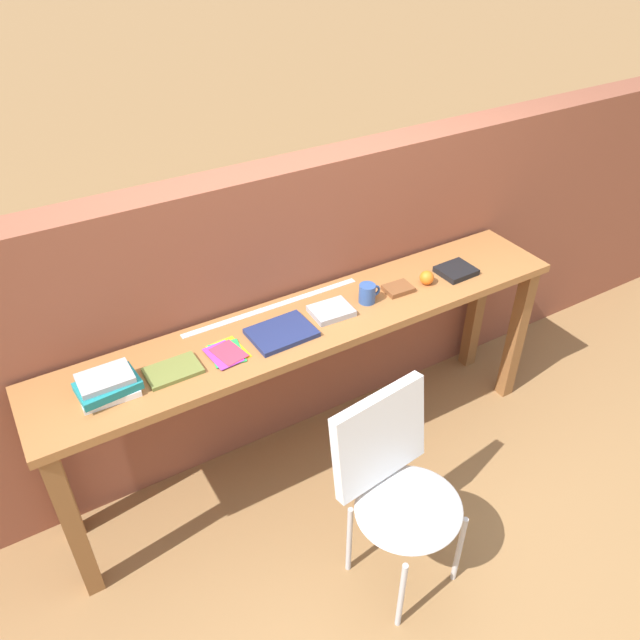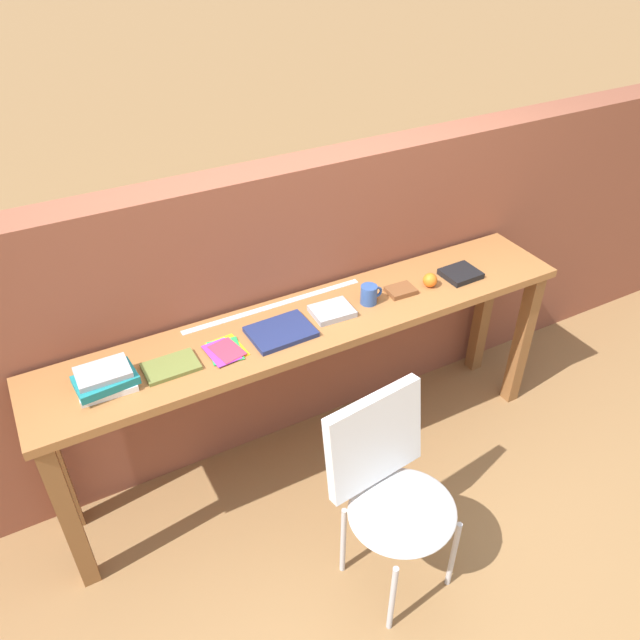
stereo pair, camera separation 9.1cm
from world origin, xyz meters
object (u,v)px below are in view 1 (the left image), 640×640
at_px(magazine_cycling, 173,371).
at_px(book_open_centre, 282,333).
at_px(leather_journal_brown, 398,289).
at_px(pamphlet_pile_colourful, 227,353).
at_px(sports_ball_small, 427,278).
at_px(mug, 368,293).
at_px(book_repair_rightmost, 456,271).
at_px(chair_white_moulded, 398,484).
at_px(book_stack_leftmost, 107,386).

bearing_deg(magazine_cycling, book_open_centre, -1.19).
bearing_deg(leather_journal_brown, pamphlet_pile_colourful, -176.22).
distance_m(magazine_cycling, sports_ball_small, 1.27).
distance_m(pamphlet_pile_colourful, book_open_centre, 0.25).
distance_m(mug, sports_ball_small, 0.33).
bearing_deg(sports_ball_small, pamphlet_pile_colourful, 179.93).
height_order(book_open_centre, book_repair_rightmost, book_repair_rightmost).
xyz_separation_m(chair_white_moulded, magazine_cycling, (-0.63, 0.69, 0.36)).
relative_size(book_stack_leftmost, book_open_centre, 0.88).
xyz_separation_m(book_stack_leftmost, book_repair_rightmost, (1.70, -0.01, -0.03)).
distance_m(pamphlet_pile_colourful, mug, 0.71).
xyz_separation_m(pamphlet_pile_colourful, book_repair_rightmost, (1.22, -0.00, 0.01)).
height_order(leather_journal_brown, sports_ball_small, sports_ball_small).
bearing_deg(mug, book_repair_rightmost, -2.30).
relative_size(pamphlet_pile_colourful, book_open_centre, 0.71).
relative_size(book_stack_leftmost, mug, 2.15).
relative_size(book_open_centre, mug, 2.44).
relative_size(book_stack_leftmost, book_repair_rightmost, 1.37).
distance_m(mug, leather_journal_brown, 0.18).
bearing_deg(magazine_cycling, mug, 0.35).
xyz_separation_m(book_stack_leftmost, pamphlet_pile_colourful, (0.48, -0.01, -0.04)).
relative_size(magazine_cycling, leather_journal_brown, 1.65).
distance_m(chair_white_moulded, pamphlet_pile_colourful, 0.87).
bearing_deg(pamphlet_pile_colourful, leather_journal_brown, 1.18).
height_order(mug, book_repair_rightmost, mug).
height_order(chair_white_moulded, book_stack_leftmost, book_stack_leftmost).
relative_size(magazine_cycling, sports_ball_small, 3.12).
xyz_separation_m(book_stack_leftmost, mug, (1.19, 0.01, 0.00)).
relative_size(chair_white_moulded, book_stack_leftmost, 3.78).
xyz_separation_m(magazine_cycling, sports_ball_small, (1.27, -0.01, 0.03)).
relative_size(book_stack_leftmost, magazine_cycling, 1.10).
relative_size(chair_white_moulded, mug, 8.10).
distance_m(book_open_centre, book_repair_rightmost, 0.97).
height_order(chair_white_moulded, leather_journal_brown, leather_journal_brown).
height_order(magazine_cycling, book_open_centre, book_open_centre).
height_order(pamphlet_pile_colourful, sports_ball_small, sports_ball_small).
distance_m(book_open_centre, sports_ball_small, 0.78).
xyz_separation_m(magazine_cycling, book_repair_rightmost, (1.45, -0.01, 0.01)).
height_order(chair_white_moulded, sports_ball_small, sports_ball_small).
relative_size(chair_white_moulded, sports_ball_small, 12.97).
distance_m(book_open_centre, leather_journal_brown, 0.63).
xyz_separation_m(chair_white_moulded, mug, (0.31, 0.70, 0.40)).
bearing_deg(book_stack_leftmost, leather_journal_brown, 0.35).
bearing_deg(leather_journal_brown, sports_ball_small, -4.70).
height_order(book_stack_leftmost, book_open_centre, book_stack_leftmost).
bearing_deg(pamphlet_pile_colourful, mug, 1.54).
bearing_deg(magazine_cycling, sports_ball_small, -0.81).
relative_size(leather_journal_brown, sports_ball_small, 1.89).
bearing_deg(mug, book_open_centre, -177.48).
bearing_deg(book_stack_leftmost, mug, 0.45).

